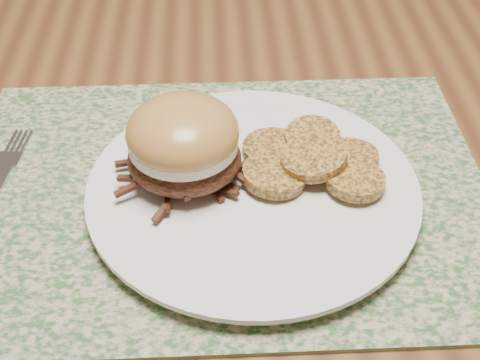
# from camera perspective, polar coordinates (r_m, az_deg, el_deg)

# --- Properties ---
(dining_table) EXTENTS (1.50, 0.90, 0.75)m
(dining_table) POSITION_cam_1_polar(r_m,az_deg,el_deg) (0.83, -8.75, 6.62)
(dining_table) COLOR brown
(dining_table) RESTS_ON ground
(placemat) EXTENTS (0.45, 0.33, 0.00)m
(placemat) POSITION_cam_1_polar(r_m,az_deg,el_deg) (0.57, -1.21, -0.92)
(placemat) COLOR #33582D
(placemat) RESTS_ON dining_table
(dinner_plate) EXTENTS (0.26, 0.26, 0.02)m
(dinner_plate) POSITION_cam_1_polar(r_m,az_deg,el_deg) (0.56, 1.10, -0.98)
(dinner_plate) COLOR silver
(dinner_plate) RESTS_ON placemat
(pork_sandwich) EXTENTS (0.11, 0.10, 0.07)m
(pork_sandwich) POSITION_cam_1_polar(r_m,az_deg,el_deg) (0.54, -4.86, 3.15)
(pork_sandwich) COLOR black
(pork_sandwich) RESTS_ON dinner_plate
(roasted_potatoes) EXTENTS (0.13, 0.11, 0.03)m
(roasted_potatoes) POSITION_cam_1_polar(r_m,az_deg,el_deg) (0.57, 6.07, 1.78)
(roasted_potatoes) COLOR #A77531
(roasted_potatoes) RESTS_ON dinner_plate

